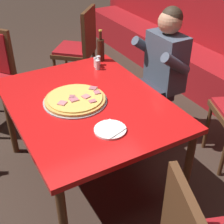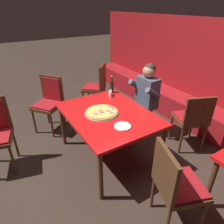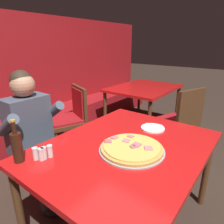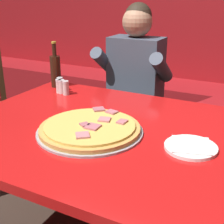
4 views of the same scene
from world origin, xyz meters
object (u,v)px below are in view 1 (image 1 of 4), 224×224
at_px(main_dining_table, 87,109).
at_px(shaker_parmesan, 96,63).
at_px(plate_white_paper, 110,129).
at_px(diner_seated_blue_shirt, 158,71).
at_px(beer_bottle, 101,49).
at_px(shaker_oregano, 98,61).
at_px(pizza, 75,100).
at_px(shaker_black_pepper, 98,65).
at_px(dining_chair_by_booth, 80,44).
at_px(shaker_red_pepper_flakes, 97,63).

xyz_separation_m(main_dining_table, shaker_parmesan, (-0.50, 0.33, 0.11)).
xyz_separation_m(plate_white_paper, diner_seated_blue_shirt, (-0.64, 0.86, -0.06)).
bearing_deg(diner_seated_blue_shirt, shaker_parmesan, -117.25).
bearing_deg(plate_white_paper, main_dining_table, 176.08).
bearing_deg(main_dining_table, diner_seated_blue_shirt, 106.11).
height_order(beer_bottle, shaker_oregano, beer_bottle).
relative_size(plate_white_paper, shaker_parmesan, 2.44).
distance_m(pizza, diner_seated_blue_shirt, 0.94).
xyz_separation_m(shaker_oregano, shaker_black_pepper, (0.08, -0.05, 0.00)).
xyz_separation_m(main_dining_table, beer_bottle, (-0.60, 0.43, 0.18)).
xyz_separation_m(plate_white_paper, beer_bottle, (-1.00, 0.46, 0.10)).
relative_size(shaker_parmesan, shaker_black_pepper, 1.00).
height_order(beer_bottle, dining_chair_by_booth, beer_bottle).
height_order(main_dining_table, diner_seated_blue_shirt, diner_seated_blue_shirt).
relative_size(beer_bottle, shaker_oregano, 3.40).
height_order(shaker_oregano, shaker_parmesan, same).
relative_size(plate_white_paper, dining_chair_by_booth, 0.21).
bearing_deg(plate_white_paper, shaker_black_pepper, 157.75).
bearing_deg(diner_seated_blue_shirt, beer_bottle, -131.72).
bearing_deg(plate_white_paper, diner_seated_blue_shirt, 126.75).
bearing_deg(shaker_parmesan, shaker_oregano, 116.71).
relative_size(shaker_parmesan, diner_seated_blue_shirt, 0.07).
height_order(diner_seated_blue_shirt, dining_chair_by_booth, diner_seated_blue_shirt).
bearing_deg(dining_chair_by_booth, plate_white_paper, -18.65).
distance_m(shaker_parmesan, shaker_black_pepper, 0.06).
distance_m(shaker_red_pepper_flakes, dining_chair_by_booth, 1.03).
height_order(pizza, shaker_oregano, shaker_oregano).
xyz_separation_m(pizza, shaker_red_pepper_flakes, (-0.45, 0.41, 0.02)).
bearing_deg(beer_bottle, diner_seated_blue_shirt, 48.28).
bearing_deg(main_dining_table, pizza, -114.02).
distance_m(main_dining_table, beer_bottle, 0.76).
bearing_deg(beer_bottle, shaker_oregano, -39.88).
bearing_deg(plate_white_paper, dining_chair_by_booth, 161.35).
bearing_deg(dining_chair_by_booth, shaker_red_pepper_flakes, -15.53).
relative_size(main_dining_table, pizza, 2.97).
distance_m(shaker_black_pepper, diner_seated_blue_shirt, 0.56).
xyz_separation_m(main_dining_table, diner_seated_blue_shirt, (-0.24, 0.83, 0.02)).
distance_m(main_dining_table, shaker_red_pepper_flakes, 0.59).
distance_m(plate_white_paper, shaker_parmesan, 0.97).
height_order(shaker_black_pepper, diner_seated_blue_shirt, diner_seated_blue_shirt).
distance_m(beer_bottle, shaker_parmesan, 0.16).
height_order(shaker_parmesan, shaker_black_pepper, same).
bearing_deg(shaker_oregano, plate_white_paper, -23.17).
bearing_deg(shaker_red_pepper_flakes, plate_white_paper, -21.96).
xyz_separation_m(beer_bottle, diner_seated_blue_shirt, (0.36, 0.40, -0.16)).
bearing_deg(pizza, shaker_parmesan, 138.87).
relative_size(main_dining_table, shaker_parmesan, 16.29).
distance_m(shaker_oregano, shaker_parmesan, 0.04).
distance_m(pizza, shaker_red_pepper_flakes, 0.60).
bearing_deg(shaker_parmesan, plate_white_paper, -21.58).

